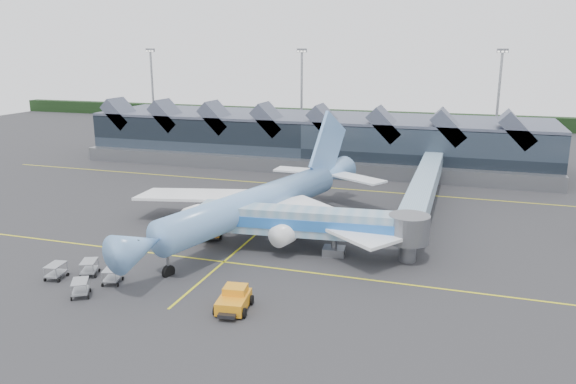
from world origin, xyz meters
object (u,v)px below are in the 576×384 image
(main_airliner, at_px, (263,201))
(pushback_tug, at_px, (234,300))
(jet_bridge, at_px, (324,224))
(fuel_truck, at_px, (213,219))

(main_airliner, distance_m, pushback_tug, 21.53)
(jet_bridge, bearing_deg, main_airliner, 146.52)
(fuel_truck, bearing_deg, pushback_tug, -79.16)
(fuel_truck, bearing_deg, jet_bridge, -32.12)
(main_airliner, xyz_separation_m, fuel_truck, (-6.17, -1.32, -2.49))
(main_airliner, bearing_deg, jet_bridge, -12.36)
(fuel_truck, height_order, pushback_tug, fuel_truck)
(main_airliner, distance_m, jet_bridge, 10.36)
(main_airliner, bearing_deg, fuel_truck, -152.15)
(fuel_truck, xyz_separation_m, pushback_tug, (11.11, -19.38, -0.81))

